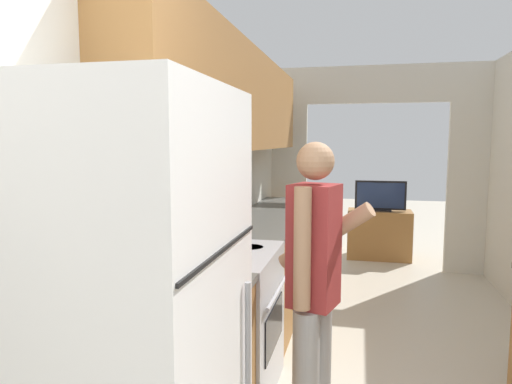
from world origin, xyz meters
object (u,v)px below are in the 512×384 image
at_px(refrigerator, 119,359).
at_px(range_oven, 225,322).
at_px(tv_cabinet, 379,234).
at_px(television, 380,196).
at_px(person, 313,294).

bearing_deg(refrigerator, range_oven, 92.13).
xyz_separation_m(tv_cabinet, television, (-0.00, -0.04, 0.53)).
bearing_deg(tv_cabinet, person, -96.61).
bearing_deg(range_oven, person, -38.90).
height_order(person, television, person).
relative_size(tv_cabinet, television, 1.26).
bearing_deg(refrigerator, tv_cabinet, 78.43).
bearing_deg(tv_cabinet, refrigerator, -101.57).
distance_m(refrigerator, range_oven, 1.43).
bearing_deg(person, range_oven, 67.12).
height_order(range_oven, person, person).
xyz_separation_m(range_oven, television, (1.08, 3.62, 0.40)).
distance_m(refrigerator, person, 1.04).
distance_m(person, tv_cabinet, 4.21).
bearing_deg(refrigerator, television, 78.33).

